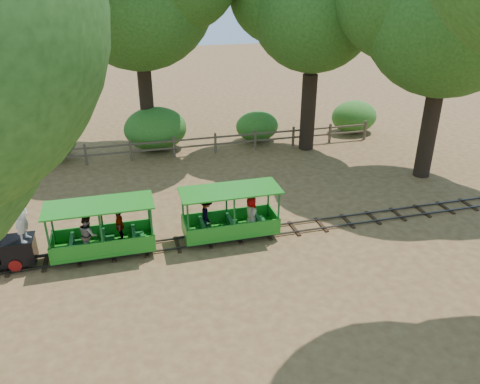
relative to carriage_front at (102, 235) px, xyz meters
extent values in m
plane|color=olive|center=(4.26, 0.05, -0.75)|extent=(90.00, 90.00, 0.00)
cube|color=#3F3D3A|center=(4.26, -0.25, -0.67)|extent=(22.00, 0.05, 0.05)
cube|color=#3F3D3A|center=(4.26, 0.35, -0.67)|extent=(22.00, 0.05, 0.05)
cube|color=#382314|center=(4.26, 0.05, -0.72)|extent=(0.12, 1.00, 0.05)
cube|color=#382314|center=(-0.74, 0.05, -0.72)|extent=(0.12, 1.00, 0.05)
cube|color=#382314|center=(9.26, 0.05, -0.72)|extent=(0.12, 1.00, 0.05)
cube|color=black|center=(-2.38, 0.05, -0.10)|extent=(0.90, 0.70, 0.55)
cube|color=black|center=(-2.38, 0.05, 0.19)|extent=(0.95, 0.76, 0.04)
cylinder|color=maroon|center=(-2.48, -0.31, -0.47)|extent=(0.36, 0.06, 0.36)
cylinder|color=maroon|center=(-2.48, 0.41, -0.47)|extent=(0.36, 0.06, 0.36)
imported|color=silver|center=(-2.09, -0.09, 0.98)|extent=(0.49, 0.63, 1.54)
cube|color=#1F821C|center=(0.02, 0.05, -0.45)|extent=(3.05, 1.17, 0.09)
cube|color=#13561D|center=(0.02, 0.05, -0.56)|extent=(2.75, 0.45, 0.13)
cube|color=#1F821C|center=(0.02, -0.50, -0.18)|extent=(3.05, 0.05, 0.45)
cube|color=#1F821C|center=(0.02, 0.60, -0.18)|extent=(3.05, 0.05, 0.45)
cube|color=#1F821C|center=(0.02, 0.05, 0.99)|extent=(3.19, 1.30, 0.04)
cylinder|color=#13561D|center=(-1.43, -0.48, 0.27)|extent=(0.06, 0.06, 1.44)
cylinder|color=#13561D|center=(-1.43, 0.58, 0.27)|extent=(0.06, 0.06, 1.44)
cylinder|color=#13561D|center=(1.48, -0.48, 0.27)|extent=(0.06, 0.06, 1.44)
cylinder|color=#13561D|center=(1.48, 0.58, 0.27)|extent=(0.06, 0.06, 1.44)
cube|color=#13561D|center=(-0.90, 0.05, -0.23)|extent=(0.11, 0.99, 0.36)
cube|color=#13561D|center=(0.02, 0.05, -0.23)|extent=(0.11, 0.99, 0.36)
cube|color=#13561D|center=(0.94, 0.05, -0.23)|extent=(0.11, 0.99, 0.36)
cylinder|color=black|center=(-0.96, -0.25, -0.52)|extent=(0.25, 0.05, 0.25)
cylinder|color=black|center=(-0.96, 0.36, -0.52)|extent=(0.25, 0.05, 0.25)
cylinder|color=black|center=(1.00, -0.25, -0.52)|extent=(0.25, 0.05, 0.25)
cylinder|color=black|center=(1.00, 0.36, -0.52)|extent=(0.25, 0.05, 0.25)
imported|color=gray|center=(-0.36, -0.24, 0.21)|extent=(0.62, 0.71, 1.23)
imported|color=gray|center=(0.54, 0.18, 0.15)|extent=(0.31, 0.67, 1.11)
cube|color=#1F821C|center=(4.02, 0.05, -0.45)|extent=(3.05, 1.17, 0.09)
cube|color=#13561D|center=(4.02, 0.05, -0.56)|extent=(2.75, 0.45, 0.13)
cube|color=#1F821C|center=(4.02, -0.50, -0.18)|extent=(3.05, 0.05, 0.45)
cube|color=#1F821C|center=(4.02, 0.60, -0.18)|extent=(3.05, 0.05, 0.45)
cube|color=#1F821C|center=(4.02, 0.05, 0.99)|extent=(3.19, 1.30, 0.04)
cylinder|color=#13561D|center=(2.57, -0.48, 0.27)|extent=(0.06, 0.06, 1.44)
cylinder|color=#13561D|center=(2.57, 0.58, 0.27)|extent=(0.06, 0.06, 1.44)
cylinder|color=#13561D|center=(5.48, -0.48, 0.27)|extent=(0.06, 0.06, 1.44)
cylinder|color=#13561D|center=(5.48, 0.58, 0.27)|extent=(0.06, 0.06, 1.44)
cube|color=#13561D|center=(3.11, 0.05, -0.23)|extent=(0.11, 0.99, 0.36)
cube|color=#13561D|center=(4.02, 0.05, -0.23)|extent=(0.11, 0.99, 0.36)
cube|color=#13561D|center=(4.94, 0.05, -0.23)|extent=(0.11, 0.99, 0.36)
cylinder|color=black|center=(3.05, -0.25, -0.52)|extent=(0.25, 0.05, 0.25)
cylinder|color=black|center=(3.05, 0.36, -0.52)|extent=(0.25, 0.05, 0.25)
cylinder|color=black|center=(5.00, -0.25, -0.52)|extent=(0.25, 0.05, 0.25)
cylinder|color=black|center=(5.00, 0.36, -0.52)|extent=(0.25, 0.05, 0.25)
imported|color=gray|center=(3.28, 0.23, 0.15)|extent=(0.44, 0.73, 1.12)
imported|color=gray|center=(4.66, -0.17, 0.19)|extent=(0.49, 0.65, 1.18)
cylinder|color=#2D2116|center=(2.26, 9.55, 1.24)|extent=(0.66, 0.66, 3.98)
cylinder|color=#2D2116|center=(2.26, 9.55, 4.36)|extent=(0.50, 0.50, 2.27)
cylinder|color=#2D2116|center=(9.76, 7.55, 1.08)|extent=(0.72, 0.72, 3.66)
cylinder|color=#2D2116|center=(9.76, 7.55, 3.95)|extent=(0.54, 0.54, 2.09)
sphere|color=#214916|center=(9.76, 7.55, 5.86)|extent=(5.74, 5.74, 5.74)
cylinder|color=#2D2116|center=(13.26, 3.05, 1.06)|extent=(0.68, 0.68, 3.62)
cylinder|color=#2D2116|center=(13.26, 3.05, 3.90)|extent=(0.51, 0.51, 2.07)
sphere|color=#214916|center=(13.26, 3.05, 5.90)|extent=(6.40, 6.40, 6.40)
cube|color=brown|center=(-2.74, 8.05, -0.25)|extent=(0.10, 0.10, 1.00)
cube|color=brown|center=(-0.74, 8.05, -0.25)|extent=(0.10, 0.10, 1.00)
cube|color=brown|center=(1.26, 8.05, -0.25)|extent=(0.10, 0.10, 1.00)
cube|color=brown|center=(3.26, 8.05, -0.25)|extent=(0.10, 0.10, 1.00)
cube|color=brown|center=(5.26, 8.05, -0.25)|extent=(0.10, 0.10, 1.00)
cube|color=brown|center=(7.26, 8.05, -0.25)|extent=(0.10, 0.10, 1.00)
cube|color=brown|center=(9.26, 8.05, -0.25)|extent=(0.10, 0.10, 1.00)
cube|color=brown|center=(11.26, 8.05, -0.25)|extent=(0.10, 0.10, 1.00)
cube|color=brown|center=(13.26, 8.05, -0.25)|extent=(0.10, 0.10, 1.00)
cube|color=brown|center=(4.26, 8.05, 0.05)|extent=(18.00, 0.06, 0.08)
cube|color=brown|center=(4.26, 8.05, -0.30)|extent=(18.00, 0.06, 0.08)
ellipsoid|color=#2D6B1E|center=(-2.32, 9.35, 0.04)|extent=(2.28, 1.76, 1.58)
ellipsoid|color=#2D6B1E|center=(2.57, 9.35, 0.30)|extent=(3.04, 2.34, 2.11)
ellipsoid|color=#2D6B1E|center=(7.76, 9.35, 0.02)|extent=(2.23, 1.72, 1.55)
ellipsoid|color=#2D6B1E|center=(13.26, 9.35, 0.12)|extent=(2.50, 1.93, 1.73)
camera|label=1|loc=(0.86, -12.91, 7.19)|focal=35.00mm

